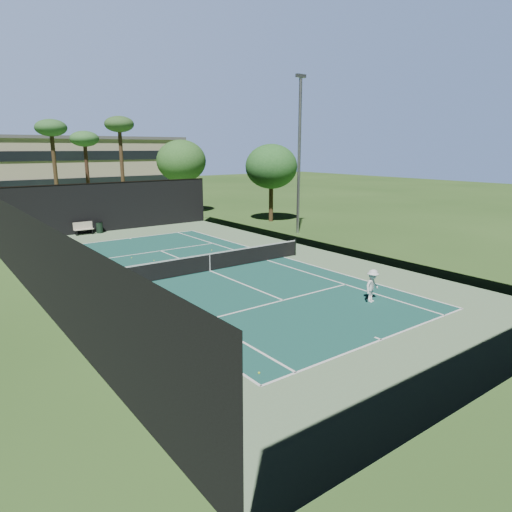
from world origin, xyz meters
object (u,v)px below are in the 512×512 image
at_px(tennis_ball_b, 154,260).
at_px(trash_bin, 99,227).
at_px(tennis_net, 210,261).
at_px(tennis_ball_a, 259,373).
at_px(tennis_ball_c, 212,250).
at_px(player, 372,286).
at_px(tennis_ball_d, 132,258).
at_px(park_bench, 83,228).

xyz_separation_m(tennis_ball_b, trash_bin, (0.47, 11.41, 0.45)).
height_order(tennis_net, tennis_ball_a, tennis_net).
height_order(tennis_ball_a, tennis_ball_c, tennis_ball_a).
bearing_deg(tennis_net, player, -70.87).
bearing_deg(tennis_ball_b, tennis_ball_c, 4.36).
xyz_separation_m(tennis_ball_a, tennis_ball_c, (7.89, 15.69, -0.00)).
bearing_deg(trash_bin, tennis_ball_b, -92.35).
bearing_deg(tennis_ball_a, tennis_ball_b, 77.02).
height_order(tennis_ball_c, trash_bin, trash_bin).
relative_size(tennis_ball_b, trash_bin, 0.07).
xyz_separation_m(tennis_net, tennis_ball_c, (2.83, 4.44, -0.52)).
height_order(tennis_ball_b, tennis_ball_d, tennis_ball_d).
bearing_deg(tennis_ball_b, tennis_ball_d, 119.30).
distance_m(tennis_net, tennis_ball_b, 4.41).
xyz_separation_m(tennis_ball_b, tennis_ball_d, (-0.84, 1.49, 0.00)).
xyz_separation_m(tennis_net, player, (3.09, -8.91, 0.19)).
distance_m(player, park_bench, 25.05).
height_order(tennis_ball_c, tennis_ball_d, tennis_ball_c).
xyz_separation_m(tennis_net, tennis_ball_a, (-5.06, -11.25, -0.52)).
height_order(tennis_ball_a, tennis_ball_b, tennis_ball_a).
relative_size(player, tennis_ball_b, 24.02).
bearing_deg(tennis_ball_b, tennis_ball_a, -102.98).
distance_m(tennis_ball_d, park_bench, 9.96).
bearing_deg(tennis_ball_d, tennis_ball_c, -12.60).
relative_size(tennis_net, tennis_ball_d, 193.22).
height_order(player, tennis_ball_a, player).
relative_size(tennis_net, park_bench, 8.60).
xyz_separation_m(tennis_net, trash_bin, (-1.05, 15.52, -0.08)).
bearing_deg(player, tennis_ball_b, 96.71).
bearing_deg(tennis_ball_d, tennis_ball_b, -60.70).
relative_size(tennis_ball_c, park_bench, 0.05).
distance_m(tennis_ball_b, park_bench, 11.48).
relative_size(tennis_net, player, 8.58).
height_order(player, trash_bin, player).
distance_m(tennis_ball_b, tennis_ball_c, 4.36).
height_order(tennis_ball_a, tennis_ball_d, tennis_ball_a).
bearing_deg(park_bench, tennis_ball_a, -95.83).
xyz_separation_m(tennis_ball_b, park_bench, (-0.80, 11.44, 0.52)).
xyz_separation_m(player, tennis_ball_d, (-5.45, 14.50, -0.72)).
xyz_separation_m(tennis_ball_a, trash_bin, (4.01, 26.77, 0.44)).
relative_size(tennis_ball_c, tennis_ball_d, 1.05).
bearing_deg(trash_bin, player, -80.37).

